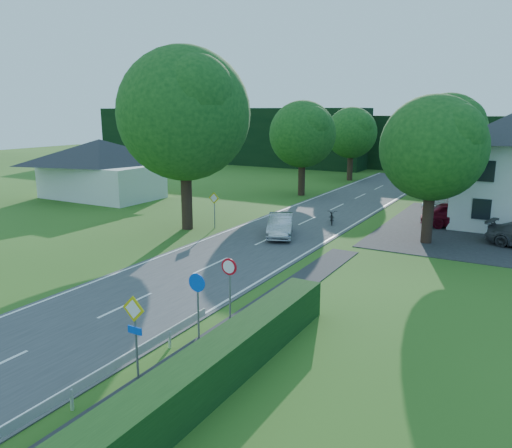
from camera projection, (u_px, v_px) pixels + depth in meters
The scene contains 24 objects.
road at pixel (232, 256), 26.77m from camera, with size 7.00×80.00×0.04m, color #3C3C3F.
parking_pad at pixel (498, 232), 32.06m from camera, with size 14.00×16.00×0.04m, color #27272A.
line_edge_left at pixel (184, 248), 28.32m from camera, with size 0.12×80.00×0.01m, color white.
line_edge_right at pixel (287, 264), 25.20m from camera, with size 0.12×80.00×0.01m, color white.
line_centre at pixel (232, 256), 26.76m from camera, with size 0.12×80.00×0.01m, color white, non-canonical shape.
tree_main at pixel (185, 140), 31.75m from camera, with size 9.40×9.40×11.64m, color #144315, non-canonical shape.
tree_left_far at pixel (302, 149), 45.20m from camera, with size 7.00×7.00×8.58m, color #144315, non-canonical shape.
tree_right_far at pixel (445, 149), 41.09m from camera, with size 7.40×7.40×9.09m, color #144315, non-canonical shape.
tree_left_back at pixel (351, 144), 55.21m from camera, with size 6.60×6.60×8.07m, color #144315, non-canonical shape.
tree_right_back at pixel (448, 151), 48.54m from camera, with size 6.20×6.20×7.56m, color #144315, non-canonical shape.
tree_right_mid at pixel (431, 171), 28.54m from camera, with size 7.00×7.00×8.58m, color #144315, non-canonical shape.
treeline_left at pixel (223, 135), 74.97m from camera, with size 44.00×6.00×8.00m, color black.
treeline_right at pixel (486, 145), 61.23m from camera, with size 30.00×5.00×7.00m, color black.
bungalow_left at pixel (101, 168), 44.24m from camera, with size 11.00×6.50×5.20m.
streetlight at pixel (430, 164), 30.41m from camera, with size 2.03×0.18×8.00m.
sign_priority_right at pixel (135, 322), 14.11m from camera, with size 0.78×0.09×2.59m.
sign_roundabout at pixel (197, 293), 16.68m from camera, with size 0.64×0.08×2.37m.
sign_speed_limit at pixel (229, 274), 18.35m from camera, with size 0.64×0.11×2.37m.
sign_priority_left at pixel (214, 203), 32.78m from camera, with size 0.78×0.09×2.44m.
moving_car at pixel (280, 225), 30.80m from camera, with size 1.46×4.18×1.38m, color #AFAFB4.
motorcycle at pixel (332, 216), 34.36m from camera, with size 0.65×1.86×0.98m, color black.
parked_car_red at pixel (460, 215), 33.00m from camera, with size 1.97×4.89×1.66m, color maroon.
parked_car_silver_a at pixel (460, 205), 36.65m from camera, with size 1.77×5.08×1.67m, color #B6B6BB.
parasol at pixel (457, 209), 34.91m from camera, with size 1.85×1.88×1.69m, color red.
Camera 1 is at (13.75, -1.77, 7.64)m, focal length 35.00 mm.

